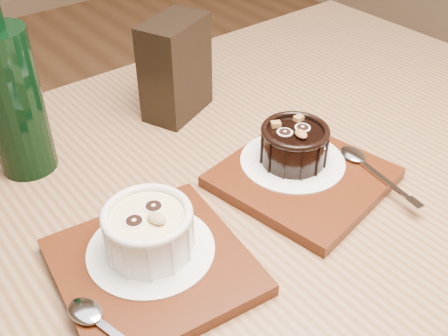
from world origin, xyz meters
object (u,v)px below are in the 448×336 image
object	(u,v)px
tray_left	(153,267)
condiment_stand	(176,68)
ramekin_dark	(294,143)
table	(235,264)
green_bottle	(12,97)
tray_right	(302,178)
ramekin_white	(149,229)

from	to	relation	value
tray_left	condiment_stand	size ratio (longest dim) A/B	1.29
tray_left	ramekin_dark	world-z (taller)	ramekin_dark
table	ramekin_dark	bearing A→B (deg)	7.84
table	green_bottle	size ratio (longest dim) A/B	4.68
tray_left	condiment_stand	distance (m)	0.32
table	tray_right	xyz separation A→B (m)	(0.10, -0.01, 0.10)
tray_left	green_bottle	size ratio (longest dim) A/B	0.70
tray_right	condiment_stand	size ratio (longest dim) A/B	1.29
condiment_stand	green_bottle	bearing A→B (deg)	178.70
table	green_bottle	distance (m)	0.33
ramekin_white	condiment_stand	xyz separation A→B (m)	(0.19, 0.23, 0.03)
tray_right	green_bottle	xyz separation A→B (m)	(-0.25, 0.24, 0.09)
tray_left	tray_right	xyz separation A→B (m)	(0.22, 0.01, 0.00)
tray_left	condiment_stand	bearing A→B (deg)	51.31
tray_left	green_bottle	distance (m)	0.27
condiment_stand	tray_right	bearing A→B (deg)	-83.80
table	tray_left	xyz separation A→B (m)	(-0.12, -0.02, 0.10)
ramekin_dark	condiment_stand	xyz separation A→B (m)	(-0.03, 0.21, 0.03)
ramekin_dark	condiment_stand	size ratio (longest dim) A/B	0.60
ramekin_dark	green_bottle	distance (m)	0.34
table	ramekin_dark	world-z (taller)	ramekin_dark
tray_right	ramekin_dark	size ratio (longest dim) A/B	2.16
table	condiment_stand	bearing A→B (deg)	72.35
table	green_bottle	xyz separation A→B (m)	(-0.15, 0.23, 0.19)
ramekin_white	ramekin_dark	bearing A→B (deg)	-9.04
table	green_bottle	bearing A→B (deg)	123.86
table	ramekin_dark	distance (m)	0.17
table	condiment_stand	world-z (taller)	condiment_stand
tray_right	ramekin_dark	bearing A→B (deg)	76.74
ramekin_dark	table	bearing A→B (deg)	-158.83
tray_left	ramekin_white	xyz separation A→B (m)	(0.01, 0.01, 0.04)
tray_left	condiment_stand	world-z (taller)	condiment_stand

